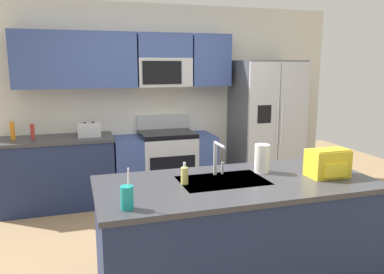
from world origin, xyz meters
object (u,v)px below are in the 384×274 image
at_px(drink_cup_teal, 127,197).
at_px(paper_towel_roll, 262,158).
at_px(sink_faucet, 217,156).
at_px(refrigerator, 266,126).
at_px(backpack, 328,163).
at_px(range_oven, 165,165).
at_px(bottle_orange, 12,131).
at_px(pepper_mill, 32,131).
at_px(soap_dispenser, 184,175).
at_px(toaster, 89,130).

relative_size(drink_cup_teal, paper_towel_roll, 1.13).
bearing_deg(paper_towel_roll, sink_faucet, 176.31).
bearing_deg(refrigerator, backpack, -106.42).
height_order(range_oven, backpack, backpack).
height_order(bottle_orange, paper_towel_roll, paper_towel_roll).
height_order(pepper_mill, soap_dispenser, pepper_mill).
relative_size(range_oven, sink_faucet, 4.82).
xyz_separation_m(refrigerator, drink_cup_teal, (-2.34, -2.57, 0.05)).
bearing_deg(bottle_orange, paper_towel_roll, -44.42).
height_order(bottle_orange, sink_faucet, sink_faucet).
distance_m(range_oven, paper_towel_roll, 2.24).
relative_size(toaster, paper_towel_roll, 1.17).
distance_m(pepper_mill, sink_faucet, 2.65).
distance_m(refrigerator, drink_cup_teal, 3.48).
distance_m(sink_faucet, paper_towel_roll, 0.40).
relative_size(pepper_mill, paper_towel_roll, 0.78).
xyz_separation_m(soap_dispenser, paper_towel_roll, (0.71, 0.12, 0.05)).
bearing_deg(toaster, refrigerator, -0.45).
bearing_deg(bottle_orange, soap_dispenser, -56.70).
relative_size(refrigerator, backpack, 5.78).
bearing_deg(backpack, refrigerator, 73.58).
relative_size(refrigerator, drink_cup_teal, 6.83).
distance_m(bottle_orange, soap_dispenser, 2.73).
relative_size(pepper_mill, drink_cup_teal, 0.69).
bearing_deg(range_oven, soap_dispenser, -99.33).
bearing_deg(toaster, bottle_orange, 175.05).
relative_size(pepper_mill, sink_faucet, 0.66).
relative_size(drink_cup_teal, soap_dispenser, 1.59).
distance_m(toaster, bottle_orange, 0.89).
relative_size(sink_faucet, backpack, 0.88).
xyz_separation_m(toaster, bottle_orange, (-0.89, 0.08, 0.02)).
xyz_separation_m(bottle_orange, paper_towel_roll, (2.21, -2.17, 0.01)).
bearing_deg(range_oven, bottle_orange, 179.24).
xyz_separation_m(paper_towel_roll, backpack, (0.45, -0.27, -0.00)).
bearing_deg(sink_faucet, paper_towel_roll, -3.69).
bearing_deg(drink_cup_teal, bottle_orange, 110.78).
xyz_separation_m(refrigerator, soap_dispenser, (-1.85, -2.18, 0.04)).
distance_m(sink_faucet, backpack, 0.90).
bearing_deg(range_oven, refrigerator, -2.78).
bearing_deg(sink_faucet, refrigerator, 53.08).
bearing_deg(bottle_orange, toaster, -4.95).
bearing_deg(paper_towel_roll, drink_cup_teal, -157.41).
distance_m(range_oven, drink_cup_teal, 2.83).
height_order(refrigerator, paper_towel_roll, refrigerator).
xyz_separation_m(refrigerator, bottle_orange, (-3.35, 0.10, 0.08)).
xyz_separation_m(range_oven, soap_dispenser, (-0.37, -2.26, 0.53)).
bearing_deg(bottle_orange, refrigerator, -1.65).
bearing_deg(paper_towel_roll, refrigerator, 61.09).
relative_size(bottle_orange, drink_cup_teal, 0.81).
bearing_deg(refrigerator, range_oven, 177.22).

